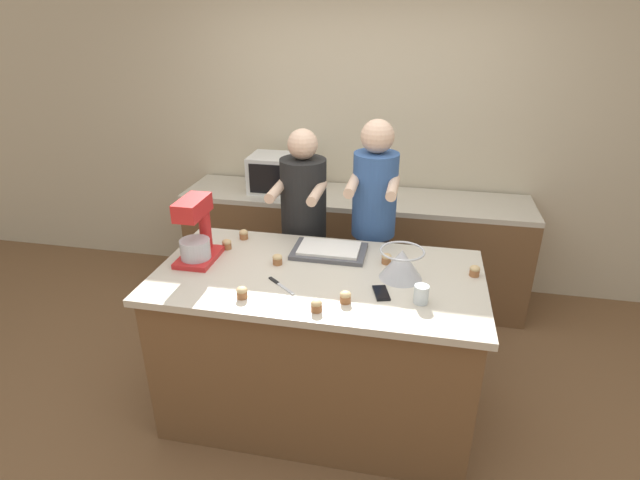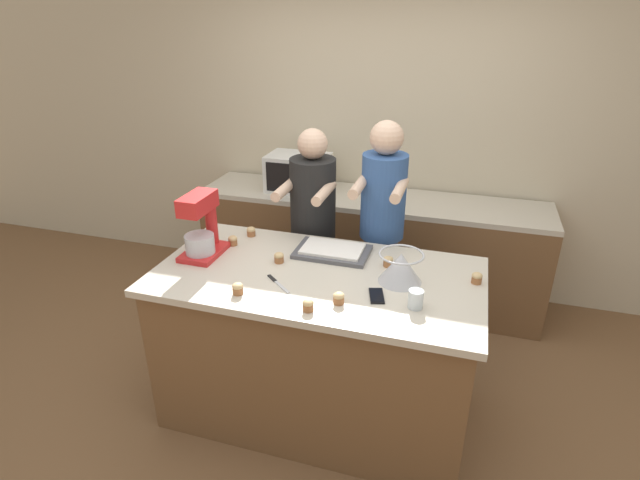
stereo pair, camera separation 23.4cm
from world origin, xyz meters
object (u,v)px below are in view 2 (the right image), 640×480
object	(u,v)px
person_left	(313,238)
cupcake_3	(477,278)
cupcake_7	(388,261)
person_right	(381,239)
cupcake_6	(238,288)
stand_mixer	(201,229)
cupcake_0	(339,298)
cupcake_1	(279,257)
microwave_oven	(298,173)
drinking_glass	(416,299)
cell_phone	(377,296)
knife	(277,283)
cupcake_2	(233,240)
mixing_bowl	(401,267)
cupcake_5	(251,231)
baking_tray	(332,251)
cupcake_4	(308,305)

from	to	relation	value
person_left	cupcake_3	xyz separation A→B (m)	(1.08, -0.52, 0.14)
person_left	cupcake_7	xyz separation A→B (m)	(0.60, -0.47, 0.14)
person_right	cupcake_6	xyz separation A→B (m)	(-0.55, -0.99, 0.08)
stand_mixer	cupcake_0	xyz separation A→B (m)	(0.90, -0.29, -0.14)
cupcake_1	cupcake_3	size ratio (longest dim) A/B	1.00
cupcake_7	person_left	bearing A→B (deg)	141.84
microwave_oven	drinking_glass	xyz separation A→B (m)	(1.17, -1.62, -0.05)
microwave_oven	cell_phone	xyz separation A→B (m)	(0.97, -1.58, -0.09)
drinking_glass	knife	world-z (taller)	drinking_glass
person_right	cupcake_3	xyz separation A→B (m)	(0.61, -0.52, 0.08)
cupcake_0	stand_mixer	bearing A→B (deg)	162.20
cupcake_0	cupcake_2	bearing A→B (deg)	150.01
cell_phone	cupcake_7	bearing A→B (deg)	90.50
mixing_bowl	knife	size ratio (longest dim) A/B	1.34
cupcake_6	cupcake_5	bearing A→B (deg)	108.87
cupcake_3	baking_tray	bearing A→B (deg)	172.17
cupcake_3	cupcake_4	xyz separation A→B (m)	(-0.77, -0.52, 0.00)
person_right	cupcake_0	bearing A→B (deg)	-92.33
microwave_oven	cupcake_4	xyz separation A→B (m)	(0.68, -1.80, -0.07)
person_right	cupcake_6	distance (m)	1.14
cupcake_3	mixing_bowl	bearing A→B (deg)	-165.50
person_right	cell_phone	bearing A→B (deg)	-81.00
microwave_oven	cupcake_3	size ratio (longest dim) A/B	8.12
person_left	cell_phone	distance (m)	1.02
knife	cupcake_5	xyz separation A→B (m)	(-0.38, 0.52, 0.03)
mixing_bowl	knife	bearing A→B (deg)	-161.15
baking_tray	cupcake_5	bearing A→B (deg)	170.49
cell_phone	cupcake_5	bearing A→B (deg)	151.24
cupcake_6	microwave_oven	bearing A→B (deg)	99.35
knife	baking_tray	bearing A→B (deg)	66.52
cupcake_1	cupcake_5	world-z (taller)	same
knife	cupcake_4	xyz separation A→B (m)	(0.24, -0.20, 0.03)
drinking_glass	cupcake_6	xyz separation A→B (m)	(-0.88, -0.14, -0.02)
cupcake_3	cupcake_4	world-z (taller)	same
drinking_glass	cupcake_4	bearing A→B (deg)	-159.86
cell_phone	cupcake_3	world-z (taller)	cupcake_3
cupcake_0	baking_tray	bearing A→B (deg)	108.96
cupcake_3	cupcake_5	xyz separation A→B (m)	(-1.39, 0.21, 0.00)
cupcake_2	cupcake_7	world-z (taller)	same
person_left	cupcake_5	xyz separation A→B (m)	(-0.31, -0.31, 0.14)
stand_mixer	cupcake_5	xyz separation A→B (m)	(0.16, 0.33, -0.14)
mixing_bowl	cupcake_0	size ratio (longest dim) A/B	3.92
cupcake_0	cell_phone	bearing A→B (deg)	35.16
cupcake_7	cupcake_5	bearing A→B (deg)	170.23
person_right	baking_tray	world-z (taller)	person_right
person_right	knife	xyz separation A→B (m)	(-0.40, -0.83, 0.05)
baking_tray	cupcake_3	world-z (taller)	cupcake_3
cupcake_2	cupcake_3	world-z (taller)	same
cupcake_2	cupcake_7	size ratio (longest dim) A/B	1.00
mixing_bowl	cupcake_2	world-z (taller)	mixing_bowl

